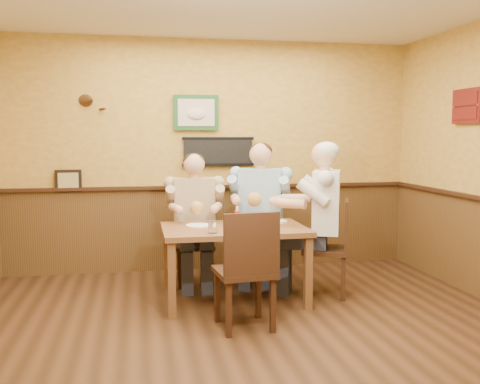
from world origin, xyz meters
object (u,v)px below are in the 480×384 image
Objects in this scene: water_glass_mid at (252,227)px; dining_table at (234,236)px; chair_near_side at (244,269)px; diner_white_elder at (326,227)px; chair_back_left at (195,243)px; pepper_shaker at (236,223)px; chair_right_end at (325,247)px; cola_tumbler at (260,224)px; salt_shaker at (228,222)px; chair_back_right at (261,238)px; hot_sauce_bottle at (237,219)px; diner_blue_polo at (261,219)px; water_glass_left at (213,227)px; diner_tan_shirt at (195,226)px.

dining_table is at bearing 105.99° from water_glass_mid.
chair_near_side is 1.29m from diner_white_elder.
chair_back_left is 0.64× the size of diner_white_elder.
water_glass_mid is 0.36m from pepper_shaker.
diner_white_elder is at bearing 180.00° from chair_right_end.
water_glass_mid is at bearing -117.35° from chair_near_side.
cola_tumbler reaches higher than salt_shaker.
chair_back_right is 1.02m from hot_sauce_bottle.
chair_back_right is at bearing -119.15° from diner_white_elder.
water_glass_mid is at bearing -68.02° from salt_shaker.
chair_back_left is 0.79m from diner_blue_polo.
diner_blue_polo is at bearing 63.38° from hot_sauce_bottle.
cola_tumbler is at bearing -82.38° from diner_blue_polo.
dining_table is at bearing 142.79° from pepper_shaker.
water_glass_left is 0.58× the size of hot_sauce_bottle.
diner_tan_shirt is (0.00, 0.00, 0.20)m from chair_back_left.
cola_tumbler is (0.12, 0.19, -0.01)m from water_glass_mid.
chair_near_side reaches higher than chair_back_right.
hot_sauce_bottle is (0.05, 0.59, 0.34)m from chair_near_side.
chair_back_left is at bearing -94.42° from chair_right_end.
diner_white_elder reaches higher than diner_blue_polo.
chair_right_end is 1.04m from hot_sauce_bottle.
chair_back_right is 0.77m from diner_tan_shirt.
diner_tan_shirt is at bearing -157.53° from chair_back_right.
water_glass_mid is at bearing -122.55° from cola_tumbler.
chair_back_left reaches higher than water_glass_mid.
water_glass_mid is (-0.33, -1.08, 0.32)m from chair_back_right.
diner_tan_shirt is 0.92× the size of diner_white_elder.
dining_table is 0.13m from pepper_shaker.
chair_right_end is 0.76× the size of diner_tan_shirt.
diner_tan_shirt is at bearing 114.49° from dining_table.
chair_back_right is 8.50× the size of water_glass_mid.
dining_table is 13.83× the size of cola_tumbler.
hot_sauce_bottle is at bearing 30.21° from water_glass_left.
diner_tan_shirt reaches higher than water_glass_mid.
hot_sauce_bottle is 0.14m from pepper_shaker.
diner_white_elder is 16.70× the size of salt_shaker.
water_glass_left is at bearing -69.85° from chair_near_side.
diner_tan_shirt is (-0.27, 1.43, 0.14)m from chair_near_side.
water_glass_left is at bearing -52.14° from chair_right_end.
pepper_shaker is at bearing 103.76° from water_glass_mid.
diner_tan_shirt is at bearing 93.64° from water_glass_left.
water_glass_mid is at bearing -86.15° from diner_blue_polo.
chair_right_end is (1.28, -0.65, 0.04)m from chair_back_left.
chair_back_right is 0.75× the size of diner_tan_shirt.
pepper_shaker is at bearing 142.29° from cola_tumbler.
diner_blue_polo is at bearing 4.35° from chair_back_left.
chair_right_end reaches higher than chair_back_left.
chair_back_left is 1.05m from water_glass_left.
diner_tan_shirt reaches higher than hot_sauce_bottle.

